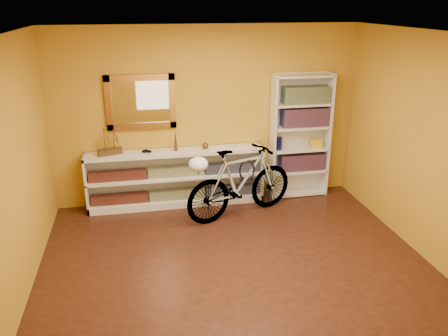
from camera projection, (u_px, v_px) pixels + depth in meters
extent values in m
cube|color=black|center=(236.00, 265.00, 5.34)|extent=(4.50, 4.00, 0.01)
cube|color=silver|center=(238.00, 33.00, 4.43)|extent=(4.50, 4.00, 0.01)
cube|color=#B9841B|center=(207.00, 116.00, 6.73)|extent=(4.50, 0.01, 2.60)
cube|color=#B9841B|center=(13.00, 174.00, 4.48)|extent=(0.01, 4.00, 2.60)
cube|color=#B9841B|center=(426.00, 147.00, 5.29)|extent=(0.01, 4.00, 2.60)
cube|color=brown|center=(141.00, 102.00, 6.44)|extent=(0.98, 0.06, 0.78)
cube|color=silver|center=(264.00, 178.00, 7.24)|extent=(0.09, 0.02, 0.09)
cube|color=black|center=(177.00, 194.00, 6.84)|extent=(2.50, 0.13, 0.14)
cube|color=navy|center=(176.00, 171.00, 6.71)|extent=(2.50, 0.13, 0.14)
imported|color=black|center=(147.00, 152.00, 6.55)|extent=(0.00, 0.01, 0.00)
cone|color=brown|center=(176.00, 140.00, 6.57)|extent=(0.06, 0.06, 0.33)
sphere|color=brown|center=(205.00, 146.00, 6.69)|extent=(0.10, 0.10, 0.10)
cube|color=maroon|center=(301.00, 161.00, 7.10)|extent=(0.70, 0.22, 0.26)
cube|color=maroon|center=(304.00, 117.00, 6.86)|extent=(0.70, 0.22, 0.28)
cube|color=navy|center=(306.00, 95.00, 6.74)|extent=(0.70, 0.22, 0.25)
cylinder|color=#151A92|center=(279.00, 143.00, 6.91)|extent=(0.09, 0.09, 0.20)
cube|color=maroon|center=(289.00, 97.00, 6.74)|extent=(0.19, 0.19, 0.19)
cube|color=gold|center=(316.00, 143.00, 7.00)|extent=(0.20, 0.15, 0.14)
imported|color=silver|center=(241.00, 182.00, 6.39)|extent=(1.01, 1.78, 1.02)
ellipsoid|color=white|center=(198.00, 164.00, 5.94)|extent=(0.26, 0.25, 0.20)
torus|color=black|center=(247.00, 171.00, 6.39)|extent=(0.23, 0.02, 0.23)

